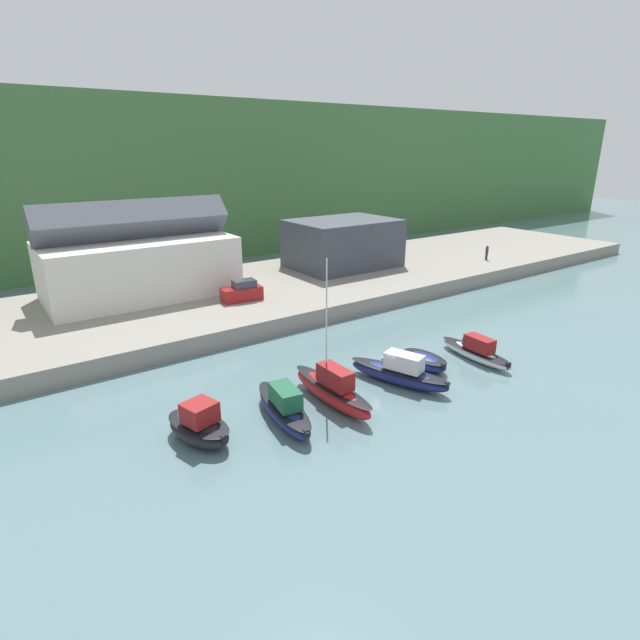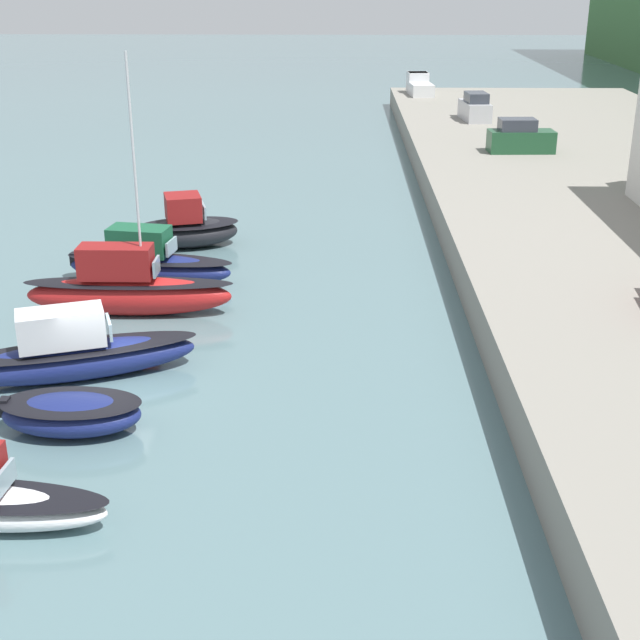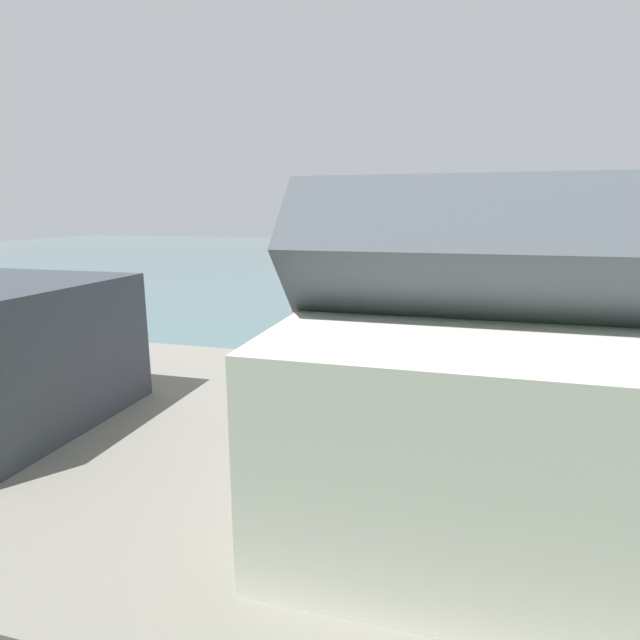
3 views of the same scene
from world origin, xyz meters
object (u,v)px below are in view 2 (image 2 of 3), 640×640
Objects in this scene: moored_boat_3 at (74,354)px; moored_boat_4 at (71,413)px; pickup_truck_0 at (419,85)px; moored_boat_2 at (127,289)px; moored_boat_1 at (148,263)px; moored_boat_0 at (188,228)px; parked_car_2 at (520,138)px; parked_car_0 at (475,108)px.

moored_boat_4 is (3.69, 0.92, -0.30)m from moored_boat_3.
moored_boat_2 is at bearing -111.52° from pickup_truck_0.
moored_boat_1 is at bearing -177.54° from moored_boat_4.
pickup_truck_0 is at bearing 145.18° from moored_boat_3.
moored_boat_0 reaches higher than moored_boat_1.
moored_boat_1 reaches higher than moored_boat_4.
parked_car_2 reaches higher than pickup_truck_0.
pickup_truck_0 is at bearing 166.83° from moored_boat_4.
moored_boat_1 is 0.76× the size of moored_boat_2.
parked_car_0 is (-37.93, 19.04, 1.53)m from moored_boat_2.
moored_boat_4 is 51.13m from parked_car_0.
moored_boat_1 is 29.28m from parked_car_2.
parked_car_0 is (-34.06, 19.01, 1.70)m from moored_boat_1.
pickup_truck_0 is (-59.04, 16.42, 1.60)m from moored_boat_3.
moored_boat_4 is (18.95, -0.52, -0.35)m from moored_boat_0.
moored_boat_2 is 32.20m from parked_car_2.
parked_car_0 is 0.89× the size of pickup_truck_0.
moored_boat_0 is at bearing -113.70° from pickup_truck_0.
moored_boat_0 is at bearing 179.15° from moored_boat_4.
parked_car_0 reaches higher than moored_boat_1.
moored_boat_3 is 1.91× the size of parked_car_0.
moored_boat_1 is at bearing -112.73° from pickup_truck_0.
moored_boat_3 is 1.70× the size of pickup_truck_0.
moored_boat_0 is 1.24× the size of parked_car_0.
parked_car_2 is at bearing -90.08° from parked_car_0.
parked_car_2 is at bearing 141.42° from moored_boat_2.
pickup_truck_0 is at bearing 96.53° from parked_car_0.
parked_car_2 is (-15.77, 19.20, 1.65)m from moored_boat_0.
moored_boat_2 is 2.38× the size of parked_car_2.
parked_car_0 is 15.47m from pickup_truck_0.
moored_boat_2 is at bearing -176.66° from moored_boat_4.
moored_boat_4 is 0.99× the size of parked_car_0.
moored_boat_2 is (3.87, -0.03, 0.17)m from moored_boat_1.
parked_car_0 reaches higher than moored_boat_3.
moored_boat_0 is 0.70× the size of moored_boat_1.
parked_car_0 is at bearing -83.24° from pickup_truck_0.
moored_boat_2 reaches higher than parked_car_2.
moored_boat_4 is (13.53, 0.41, -0.30)m from moored_boat_1.
parked_car_0 reaches higher than moored_boat_4.
parked_car_0 and parked_car_2 have the same top height.
parked_car_0 is (-47.58, 18.60, 2.00)m from moored_boat_4.
moored_boat_1 is at bearing -24.83° from moored_boat_0.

